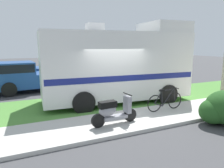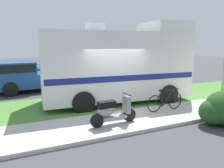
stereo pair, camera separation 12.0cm
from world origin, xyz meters
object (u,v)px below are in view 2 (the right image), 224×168
(scooter, at_px, (112,111))
(bicycle, at_px, (165,101))
(pickup_truck_far, at_px, (56,67))
(pickup_truck_near, at_px, (30,75))
(motorhome_rv, at_px, (119,65))

(scooter, height_order, bicycle, scooter)
(pickup_truck_far, bearing_deg, scooter, -90.03)
(scooter, bearing_deg, pickup_truck_near, 106.62)
(motorhome_rv, relative_size, bicycle, 4.04)
(motorhome_rv, xyz_separation_m, scooter, (-1.56, -2.77, -1.19))
(pickup_truck_near, xyz_separation_m, pickup_truck_far, (2.11, 3.99, 0.04))
(motorhome_rv, bearing_deg, pickup_truck_far, 100.65)
(motorhome_rv, distance_m, pickup_truck_near, 5.70)
(scooter, distance_m, bicycle, 2.55)
(pickup_truck_far, bearing_deg, motorhome_rv, -79.35)
(scooter, distance_m, pickup_truck_far, 11.05)
(motorhome_rv, relative_size, scooter, 4.18)
(bicycle, xyz_separation_m, pickup_truck_far, (-2.49, 10.51, 0.47))
(pickup_truck_near, bearing_deg, scooter, -73.38)
(bicycle, bearing_deg, motorhome_rv, 112.61)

